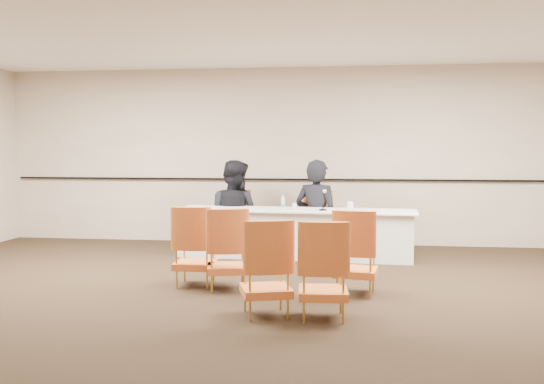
{
  "coord_description": "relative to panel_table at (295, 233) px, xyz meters",
  "views": [
    {
      "loc": [
        1.08,
        -6.3,
        1.6
      ],
      "look_at": [
        -0.12,
        2.6,
        0.98
      ],
      "focal_mm": 40.0,
      "sensor_mm": 36.0,
      "label": 1
    }
  ],
  "objects": [
    {
      "name": "aud_chair_back_right",
      "position": [
        0.58,
        -3.27,
        0.12
      ],
      "size": [
        0.54,
        0.54,
        0.95
      ],
      "primitive_type": null,
      "rotation": [
        0.0,
        0.0,
        0.08
      ],
      "color": "#CC6524",
      "rests_on": "ground"
    },
    {
      "name": "panelist_main",
      "position": [
        0.29,
        0.52,
        0.11
      ],
      "size": [
        0.83,
        0.68,
        1.97
      ],
      "primitive_type": "imported",
      "rotation": [
        0.0,
        0.0,
        2.82
      ],
      "color": "black",
      "rests_on": "ground"
    },
    {
      "name": "aud_chair_front_left",
      "position": [
        -0.99,
        -2.05,
        0.12
      ],
      "size": [
        0.51,
        0.51,
        0.95
      ],
      "primitive_type": null,
      "rotation": [
        0.0,
        0.0,
        0.02
      ],
      "color": "#CC6524",
      "rests_on": "ground"
    },
    {
      "name": "aud_chair_front_right",
      "position": [
        0.89,
        -2.23,
        0.12
      ],
      "size": [
        0.56,
        0.56,
        0.95
      ],
      "primitive_type": null,
      "rotation": [
        0.0,
        0.0,
        -0.12
      ],
      "color": "#CC6524",
      "rests_on": "ground"
    },
    {
      "name": "floor",
      "position": [
        -0.22,
        -2.65,
        -0.36
      ],
      "size": [
        10.0,
        10.0,
        0.0
      ],
      "primitive_type": "plane",
      "color": "black",
      "rests_on": "ground"
    },
    {
      "name": "coffee_cup",
      "position": [
        0.82,
        -0.2,
        0.43
      ],
      "size": [
        0.11,
        0.11,
        0.14
      ],
      "primitive_type": "cylinder",
      "rotation": [
        0.0,
        0.0,
        0.19
      ],
      "color": "white",
      "rests_on": "panel_table"
    },
    {
      "name": "ceiling",
      "position": [
        -0.22,
        -2.65,
        2.64
      ],
      "size": [
        10.0,
        10.0,
        0.0
      ],
      "primitive_type": "plane",
      "rotation": [
        3.14,
        0.0,
        0.0
      ],
      "color": "white",
      "rests_on": "ground"
    },
    {
      "name": "microphone",
      "position": [
        0.42,
        -0.13,
        0.51
      ],
      "size": [
        0.13,
        0.23,
        0.31
      ],
      "primitive_type": null,
      "rotation": [
        0.0,
        0.0,
        -0.09
      ],
      "color": "black",
      "rests_on": "panel_table"
    },
    {
      "name": "drinking_glass",
      "position": [
        -0.0,
        -0.02,
        0.41
      ],
      "size": [
        0.08,
        0.08,
        0.1
      ],
      "primitive_type": "cylinder",
      "rotation": [
        0.0,
        0.0,
        -0.29
      ],
      "color": "silver",
      "rests_on": "panel_table"
    },
    {
      "name": "wall_back",
      "position": [
        -0.22,
        1.35,
        1.14
      ],
      "size": [
        10.0,
        0.04,
        3.0
      ],
      "primitive_type": "cube",
      "color": "tan",
      "rests_on": "ground"
    },
    {
      "name": "panelist_second_chair",
      "position": [
        -1.05,
        0.6,
        0.12
      ],
      "size": [
        0.53,
        0.53,
        0.95
      ],
      "primitive_type": null,
      "rotation": [
        0.0,
        0.0,
        -0.06
      ],
      "color": "#CC6524",
      "rests_on": "ground"
    },
    {
      "name": "wall_rail",
      "position": [
        -0.22,
        1.31,
        0.74
      ],
      "size": [
        9.8,
        0.04,
        0.03
      ],
      "primitive_type": "cube",
      "color": "black",
      "rests_on": "wall_back"
    },
    {
      "name": "panelist_second",
      "position": [
        -1.05,
        0.6,
        0.14
      ],
      "size": [
        1.13,
        1.02,
        1.89
      ],
      "primitive_type": "imported",
      "rotation": [
        0.0,
        0.0,
        2.74
      ],
      "color": "black",
      "rests_on": "ground"
    },
    {
      "name": "aud_chair_back_mid",
      "position": [
        0.03,
        -3.26,
        0.12
      ],
      "size": [
        0.63,
        0.63,
        0.95
      ],
      "primitive_type": null,
      "rotation": [
        0.0,
        0.0,
        0.31
      ],
      "color": "#CC6524",
      "rests_on": "ground"
    },
    {
      "name": "panel_table",
      "position": [
        0.0,
        0.0,
        0.0
      ],
      "size": [
        3.61,
        1.04,
        0.71
      ],
      "primitive_type": null,
      "rotation": [
        0.0,
        0.0,
        -0.06
      ],
      "color": "white",
      "rests_on": "ground"
    },
    {
      "name": "aud_chair_front_mid",
      "position": [
        -0.56,
        -2.22,
        0.12
      ],
      "size": [
        0.6,
        0.6,
        0.95
      ],
      "primitive_type": null,
      "rotation": [
        0.0,
        0.0,
        0.23
      ],
      "color": "#CC6524",
      "rests_on": "ground"
    },
    {
      "name": "water_bottle",
      "position": [
        -0.18,
        0.0,
        0.46
      ],
      "size": [
        0.07,
        0.07,
        0.21
      ],
      "primitive_type": null,
      "rotation": [
        0.0,
        0.0,
        0.12
      ],
      "color": "teal",
      "rests_on": "panel_table"
    },
    {
      "name": "panelist_main_chair",
      "position": [
        0.29,
        0.52,
        0.12
      ],
      "size": [
        0.53,
        0.53,
        0.95
      ],
      "primitive_type": null,
      "rotation": [
        0.0,
        0.0,
        -0.06
      ],
      "color": "#CC6524",
      "rests_on": "ground"
    },
    {
      "name": "papers",
      "position": [
        0.54,
        -0.07,
        0.36
      ],
      "size": [
        0.37,
        0.33,
        0.0
      ],
      "primitive_type": "cube",
      "rotation": [
        0.0,
        0.0,
        0.45
      ],
      "color": "silver",
      "rests_on": "panel_table"
    }
  ]
}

